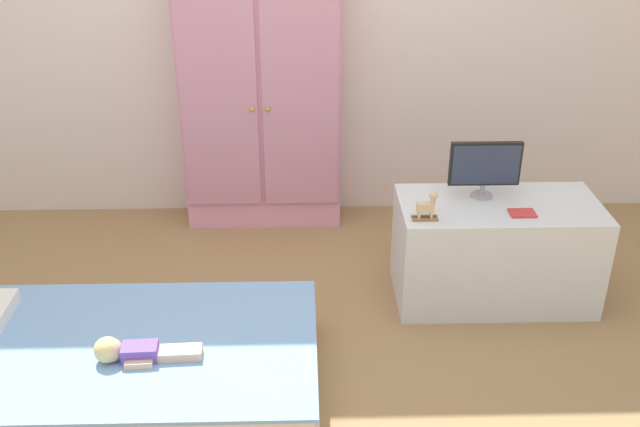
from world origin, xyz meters
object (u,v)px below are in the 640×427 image
wardrobe (261,100)px  rocking_horse_toy (428,206)px  book_red (522,213)px  doll (128,351)px  bed (113,368)px  tv_monitor (485,166)px  tv_stand (495,251)px

wardrobe → rocking_horse_toy: 1.22m
wardrobe → book_red: 1.50m
doll → wardrobe: 1.67m
bed → book_red: (1.70, 0.54, 0.38)m
book_red → tv_monitor: bearing=127.3°
tv_stand → book_red: size_ratio=8.03×
doll → tv_stand: tv_stand is taller
tv_stand → tv_monitor: (-0.07, 0.08, 0.40)m
tv_stand → tv_monitor: tv_monitor is taller
bed → tv_monitor: bearing=24.8°
wardrobe → tv_stand: bearing=-36.5°
bed → tv_stand: bearing=21.5°
wardrobe → rocking_horse_toy: bearing=-52.0°
bed → book_red: bearing=17.7°
doll → tv_stand: bearing=25.6°
tv_stand → book_red: (0.07, -0.10, 0.25)m
tv_stand → tv_monitor: bearing=131.8°
wardrobe → book_red: (1.17, -0.92, -0.22)m
wardrobe → tv_stand: 1.45m
bed → rocking_horse_toy: size_ratio=11.93×
rocking_horse_toy → book_red: (0.42, 0.04, -0.06)m
rocking_horse_toy → doll: bearing=-153.3°
bed → doll: 0.20m
rocking_horse_toy → wardrobe: bearing=128.0°
wardrobe → bed: bearing=-109.9°
tv_stand → rocking_horse_toy: size_ratio=6.79×
bed → doll: doll is taller
tv_monitor → rocking_horse_toy: bearing=-142.7°
doll → tv_monitor: tv_monitor is taller
wardrobe → book_red: wardrobe is taller
bed → wardrobe: 1.66m
wardrobe → rocking_horse_toy: wardrobe is taller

